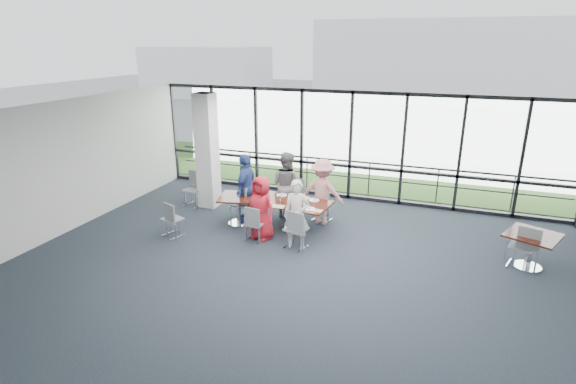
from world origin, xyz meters
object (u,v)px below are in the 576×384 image
(chair_main_nl, at_px, (255,223))
(chair_main_nr, at_px, (296,229))
(chair_main_end, at_px, (243,204))
(chair_spare_la, at_px, (172,219))
(diner_near_right, at_px, (297,214))
(diner_end, at_px, (246,188))
(main_table, at_px, (292,207))
(diner_near_left, at_px, (261,208))
(chair_main_fr, at_px, (322,204))
(side_table_right, at_px, (532,239))
(chair_spare_r, at_px, (522,246))
(diner_far_left, at_px, (287,185))
(chair_main_fl, at_px, (294,199))
(diner_far_right, at_px, (322,192))
(chair_spare_lb, at_px, (193,190))
(side_table_left, at_px, (238,200))
(structural_column, at_px, (207,151))

(chair_main_nl, relative_size, chair_main_nr, 0.93)
(chair_main_end, bearing_deg, chair_spare_la, -30.27)
(diner_near_right, distance_m, diner_end, 2.04)
(diner_near_right, bearing_deg, main_table, 108.66)
(chair_main_nl, bearing_deg, diner_near_left, 67.64)
(chair_main_nr, bearing_deg, chair_main_fr, 101.06)
(side_table_right, distance_m, chair_main_fr, 4.89)
(main_table, bearing_deg, chair_spare_r, 4.32)
(diner_near_right, bearing_deg, diner_near_left, 162.44)
(diner_end, bearing_deg, diner_far_left, 126.20)
(chair_main_fr, bearing_deg, side_table_right, -174.98)
(main_table, distance_m, chair_main_nr, 1.05)
(chair_main_fl, bearing_deg, chair_spare_la, 43.15)
(chair_main_end, bearing_deg, chair_main_fr, 121.34)
(side_table_right, height_order, diner_far_left, diner_far_left)
(side_table_right, xyz_separation_m, chair_spare_la, (-7.90, -1.21, -0.21))
(chair_spare_r, bearing_deg, chair_main_nr, -152.91)
(diner_far_left, relative_size, chair_main_nr, 1.91)
(chair_main_fl, height_order, chair_main_end, chair_main_fl)
(side_table_right, bearing_deg, chair_spare_r, -171.40)
(diner_near_left, bearing_deg, chair_main_fl, 97.46)
(side_table_right, xyz_separation_m, diner_near_right, (-4.88, -0.76, 0.15))
(chair_main_end, distance_m, chair_spare_la, 1.87)
(diner_near_left, distance_m, chair_main_fl, 1.70)
(diner_far_right, distance_m, chair_main_fr, 0.45)
(diner_far_left, bearing_deg, chair_main_fr, -160.75)
(diner_near_left, relative_size, chair_spare_lb, 1.61)
(diner_far_right, height_order, chair_main_fr, diner_far_right)
(chair_main_nr, bearing_deg, diner_end, 161.93)
(main_table, relative_size, chair_main_fr, 2.20)
(side_table_left, relative_size, chair_spare_r, 1.19)
(side_table_left, height_order, chair_spare_lb, chair_spare_lb)
(side_table_right, bearing_deg, side_table_left, 179.61)
(main_table, relative_size, chair_spare_la, 2.25)
(structural_column, bearing_deg, chair_main_fr, 0.50)
(chair_main_end, relative_size, chair_spare_lb, 0.98)
(chair_main_fl, distance_m, chair_main_end, 1.41)
(side_table_left, height_order, diner_near_left, diner_near_left)
(diner_far_right, height_order, chair_main_nr, diner_far_right)
(main_table, xyz_separation_m, chair_main_end, (-1.41, 0.09, -0.15))
(chair_spare_la, bearing_deg, side_table_left, 69.53)
(chair_main_nr, distance_m, chair_spare_lb, 4.01)
(diner_near_left, bearing_deg, side_table_right, 21.23)
(side_table_right, height_order, diner_far_right, diner_far_right)
(chair_main_nr, distance_m, chair_main_fr, 1.82)
(diner_far_right, xyz_separation_m, chair_spare_r, (4.57, -0.86, -0.39))
(diner_far_right, distance_m, chair_main_end, 2.10)
(diner_end, bearing_deg, chair_main_end, -53.82)
(side_table_right, distance_m, chair_spare_lb, 8.58)
(chair_main_fl, bearing_deg, main_table, 105.04)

